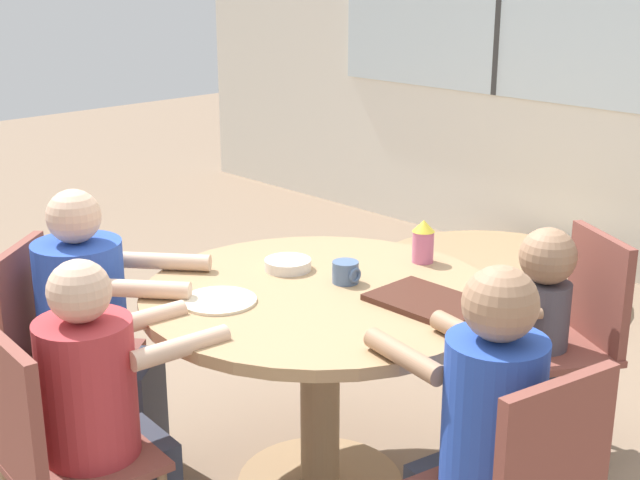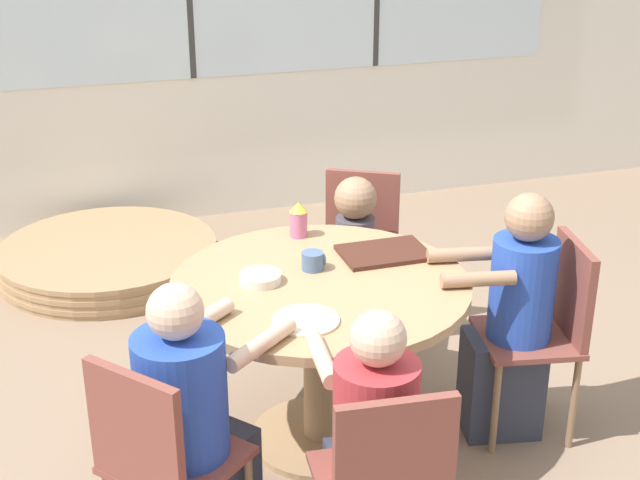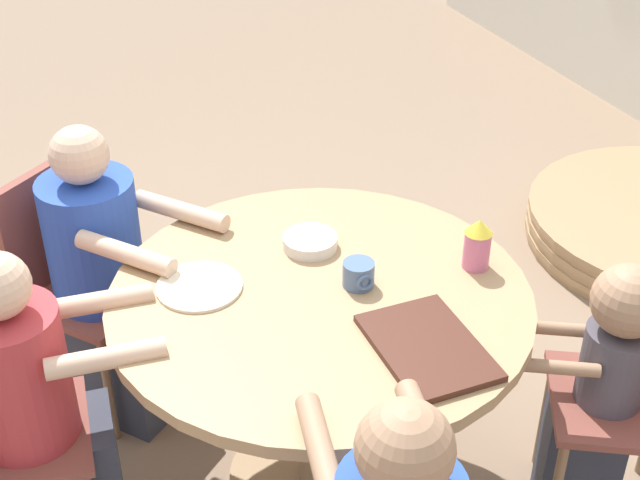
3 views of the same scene
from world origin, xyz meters
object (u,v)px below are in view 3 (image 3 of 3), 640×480
at_px(coffee_mug, 359,274).
at_px(bowl_white_shallow, 310,242).
at_px(chair_for_man_teal_shirt, 70,268).
at_px(person_toddler, 599,396).
at_px(person_man_blue_shirt, 42,425).
at_px(sippy_cup, 477,243).
at_px(person_man_teal_shirt, 109,291).

distance_m(coffee_mug, bowl_white_shallow, 0.25).
xyz_separation_m(chair_for_man_teal_shirt, person_toddler, (1.17, 1.34, -0.06)).
height_order(person_man_blue_shirt, person_toddler, person_man_blue_shirt).
xyz_separation_m(chair_for_man_teal_shirt, sippy_cup, (0.81, 1.10, 0.32)).
distance_m(person_man_blue_shirt, person_man_teal_shirt, 0.63).
relative_size(person_man_teal_shirt, sippy_cup, 6.77).
relative_size(person_man_blue_shirt, person_toddler, 1.15).
xyz_separation_m(chair_for_man_teal_shirt, bowl_white_shallow, (0.53, 0.68, 0.26)).
bearing_deg(bowl_white_shallow, person_man_teal_shirt, -124.52).
height_order(person_toddler, sippy_cup, sippy_cup).
height_order(person_man_blue_shirt, bowl_white_shallow, person_man_blue_shirt).
bearing_deg(person_man_blue_shirt, bowl_white_shallow, 105.47).
bearing_deg(coffee_mug, person_toddler, 56.56).
bearing_deg(person_man_teal_shirt, bowl_white_shallow, 106.14).
height_order(sippy_cup, bowl_white_shallow, sippy_cup).
height_order(chair_for_man_teal_shirt, person_man_blue_shirt, person_man_blue_shirt).
bearing_deg(person_man_teal_shirt, coffee_mug, 95.49).
height_order(person_man_teal_shirt, sippy_cup, person_man_teal_shirt).
relative_size(chair_for_man_teal_shirt, person_man_blue_shirt, 0.83).
bearing_deg(sippy_cup, coffee_mug, -96.82).
bearing_deg(person_toddler, sippy_cup, 63.66).
bearing_deg(bowl_white_shallow, sippy_cup, 55.87).
height_order(chair_for_man_teal_shirt, person_toddler, person_toddler).
bearing_deg(chair_for_man_teal_shirt, bowl_white_shallow, 103.04).
bearing_deg(bowl_white_shallow, chair_for_man_teal_shirt, -127.62).
xyz_separation_m(person_man_blue_shirt, sippy_cup, (0.13, 1.29, 0.37)).
relative_size(chair_for_man_teal_shirt, sippy_cup, 5.46).
height_order(coffee_mug, bowl_white_shallow, coffee_mug).
height_order(chair_for_man_teal_shirt, person_man_teal_shirt, person_man_teal_shirt).
xyz_separation_m(chair_for_man_teal_shirt, person_man_teal_shirt, (0.13, 0.11, -0.04)).
distance_m(person_man_blue_shirt, person_toddler, 1.61).
xyz_separation_m(chair_for_man_teal_shirt, coffee_mug, (0.77, 0.74, 0.27)).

